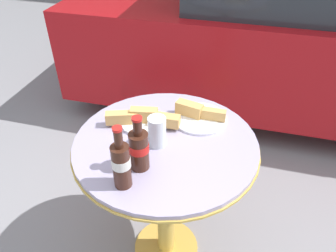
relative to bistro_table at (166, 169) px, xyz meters
The scene contains 7 objects.
ground_plane 0.60m from the bistro_table, ahead, with size 30.00×30.00×0.00m, color gray.
bistro_table is the anchor object (origin of this frame).
cola_bottle_left 0.31m from the bistro_table, 107.40° to the right, with size 0.07×0.07×0.22m.
cola_bottle_right 0.38m from the bistro_table, 106.69° to the right, with size 0.07×0.07×0.25m.
drinking_glass 0.22m from the bistro_table, 136.30° to the right, with size 0.07×0.07×0.13m.
lunch_plate_near 0.24m from the bistro_table, 144.65° to the left, with size 0.32×0.20×0.07m.
lunch_plate_far 0.28m from the bistro_table, 61.72° to the left, with size 0.24×0.24×0.07m.
Camera 1 is at (0.28, -1.00, 1.61)m, focal length 35.00 mm.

